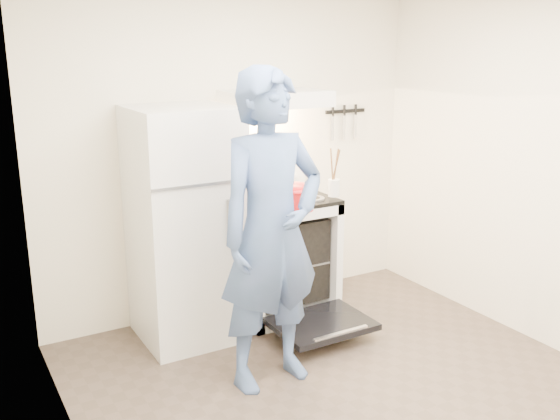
% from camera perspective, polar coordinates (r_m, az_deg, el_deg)
% --- Properties ---
extents(floor, '(3.60, 3.60, 0.00)m').
position_cam_1_polar(floor, '(3.98, 8.19, -17.31)').
color(floor, '#4C3E34').
rests_on(floor, ground).
extents(back_wall, '(3.20, 0.02, 2.50)m').
position_cam_1_polar(back_wall, '(4.97, -4.11, 4.94)').
color(back_wall, beige).
rests_on(back_wall, ground).
extents(refrigerator, '(0.70, 0.70, 1.70)m').
position_cam_1_polar(refrigerator, '(4.53, -8.69, -1.42)').
color(refrigerator, silver).
rests_on(refrigerator, floor).
extents(stove_body, '(0.76, 0.65, 0.92)m').
position_cam_1_polar(stove_body, '(5.00, 0.07, -4.33)').
color(stove_body, silver).
rests_on(stove_body, floor).
extents(cooktop, '(0.76, 0.65, 0.03)m').
position_cam_1_polar(cooktop, '(4.87, 0.07, 0.96)').
color(cooktop, black).
rests_on(cooktop, stove_body).
extents(backsplash, '(0.76, 0.07, 0.20)m').
position_cam_1_polar(backsplash, '(5.08, -1.54, 2.89)').
color(backsplash, silver).
rests_on(backsplash, cooktop).
extents(oven_door, '(0.70, 0.54, 0.04)m').
position_cam_1_polar(oven_door, '(4.66, 3.78, -10.32)').
color(oven_door, black).
rests_on(oven_door, floor).
extents(oven_rack, '(0.60, 0.52, 0.01)m').
position_cam_1_polar(oven_rack, '(5.01, 0.07, -4.54)').
color(oven_rack, gray).
rests_on(oven_rack, stove_body).
extents(range_hood, '(0.76, 0.50, 0.12)m').
position_cam_1_polar(range_hood, '(4.80, -0.38, 10.15)').
color(range_hood, silver).
rests_on(range_hood, back_wall).
extents(knife_strip, '(0.40, 0.02, 0.03)m').
position_cam_1_polar(knife_strip, '(5.45, 5.99, 8.98)').
color(knife_strip, black).
rests_on(knife_strip, back_wall).
extents(pizza_stone, '(0.36, 0.36, 0.02)m').
position_cam_1_polar(pizza_stone, '(5.01, -0.66, -4.37)').
color(pizza_stone, '#977450').
rests_on(pizza_stone, oven_rack).
extents(tea_kettle, '(0.26, 0.21, 0.31)m').
position_cam_1_polar(tea_kettle, '(4.93, -2.97, 3.18)').
color(tea_kettle, '#B3B3B8').
rests_on(tea_kettle, cooktop).
extents(utensil_jar, '(0.11, 0.11, 0.13)m').
position_cam_1_polar(utensil_jar, '(4.79, 4.95, 2.03)').
color(utensil_jar, silver).
rests_on(utensil_jar, cooktop).
extents(person, '(0.77, 0.54, 2.00)m').
position_cam_1_polar(person, '(3.82, -0.79, -2.03)').
color(person, '#334E72').
rests_on(person, floor).
extents(dutch_oven, '(0.38, 0.31, 0.24)m').
position_cam_1_polar(dutch_oven, '(4.24, 1.05, 1.01)').
color(dutch_oven, red).
rests_on(dutch_oven, person).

